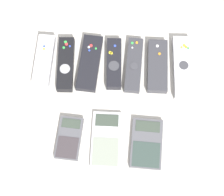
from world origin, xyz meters
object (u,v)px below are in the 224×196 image
object	(u,v)px
remote_0	(44,61)
remote_6	(183,67)
remote_1	(66,64)
remote_4	(134,65)
remote_2	(90,63)
remote_3	(113,64)
calculator_1	(106,139)
remote_5	(157,66)
calculator_0	(69,138)
calculator_2	(147,144)

from	to	relation	value
remote_0	remote_6	world-z (taller)	remote_0
remote_0	remote_1	distance (m)	0.07
remote_4	remote_6	distance (m)	0.14
remote_0	remote_6	xyz separation A→B (m)	(0.41, 0.00, -0.00)
remote_2	remote_3	distance (m)	0.07
calculator_1	remote_5	bearing A→B (deg)	58.01
calculator_0	calculator_1	distance (m)	0.10
remote_2	calculator_1	distance (m)	0.23
remote_0	calculator_0	xyz separation A→B (m)	(0.09, -0.23, -0.01)
remote_0	remote_4	size ratio (longest dim) A/B	0.95
remote_4	remote_5	world-z (taller)	remote_5
remote_2	remote_5	xyz separation A→B (m)	(0.20, 0.00, 0.00)
remote_3	remote_4	world-z (taller)	remote_3
remote_1	remote_3	distance (m)	0.14
remote_1	remote_5	xyz separation A→B (m)	(0.27, 0.01, -0.00)
remote_1	remote_4	size ratio (longest dim) A/B	0.98
remote_2	remote_3	world-z (taller)	remote_3
calculator_0	calculator_1	world-z (taller)	calculator_0
remote_2	remote_3	size ratio (longest dim) A/B	1.12
remote_2	calculator_1	size ratio (longest dim) A/B	1.14
calculator_0	remote_5	bearing A→B (deg)	47.48
remote_6	calculator_2	xyz separation A→B (m)	(-0.10, -0.23, -0.00)
remote_0	remote_3	distance (m)	0.20
remote_4	calculator_0	bearing A→B (deg)	-124.34
remote_0	calculator_1	xyz separation A→B (m)	(0.20, -0.22, -0.01)
remote_3	calculator_0	world-z (taller)	remote_3
remote_1	calculator_2	world-z (taller)	remote_1
calculator_0	remote_6	bearing A→B (deg)	39.81
remote_6	calculator_1	distance (m)	0.31
remote_2	remote_4	size ratio (longest dim) A/B	1.04
remote_0	remote_3	size ratio (longest dim) A/B	1.03
remote_5	calculator_2	world-z (taller)	remote_5
remote_6	remote_3	bearing A→B (deg)	177.77
remote_4	calculator_2	distance (m)	0.24
remote_4	remote_5	distance (m)	0.07
remote_5	remote_3	bearing A→B (deg)	179.45
remote_0	calculator_0	distance (m)	0.25
remote_3	remote_5	distance (m)	0.13
remote_6	remote_2	bearing A→B (deg)	178.04
remote_4	remote_6	bearing A→B (deg)	2.33
remote_0	calculator_1	distance (m)	0.30
remote_6	calculator_0	size ratio (longest dim) A/B	1.59
calculator_0	calculator_2	size ratio (longest dim) A/B	0.87
remote_0	calculator_0	world-z (taller)	remote_0
remote_0	calculator_2	size ratio (longest dim) A/B	1.16
calculator_1	calculator_2	distance (m)	0.11
remote_3	calculator_0	bearing A→B (deg)	-117.75
remote_1	calculator_1	size ratio (longest dim) A/B	1.08
remote_2	remote_6	distance (m)	0.28
remote_6	calculator_1	xyz separation A→B (m)	(-0.21, -0.23, -0.01)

